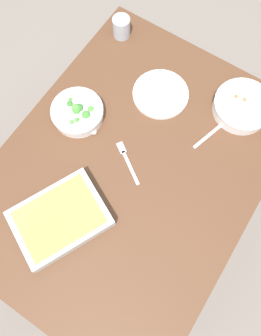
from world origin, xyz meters
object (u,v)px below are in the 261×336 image
at_px(stew_bowl, 242,106).
at_px(side_plate, 161,94).
at_px(spoon_by_stew, 216,130).
at_px(drink_cup, 121,28).
at_px(baking_dish, 60,219).
at_px(spoon_by_broccoli, 86,123).
at_px(broccoli_bowl, 78,112).
at_px(fork_on_table, 127,160).

distance_m(stew_bowl, side_plate, 0.31).
distance_m(stew_bowl, spoon_by_stew, 0.14).
bearing_deg(drink_cup, side_plate, -118.81).
xyz_separation_m(baking_dish, side_plate, (0.61, -0.03, -0.03)).
relative_size(side_plate, spoon_by_broccoli, 1.27).
xyz_separation_m(drink_cup, spoon_by_broccoli, (-0.42, -0.12, -0.03)).
bearing_deg(spoon_by_stew, broccoli_bowl, 116.41).
relative_size(baking_dish, fork_on_table, 2.32).
relative_size(stew_bowl, spoon_by_broccoli, 1.29).
bearing_deg(spoon_by_stew, baking_dish, 154.53).
distance_m(spoon_by_stew, spoon_by_broccoli, 0.49).
bearing_deg(broccoli_bowl, spoon_by_stew, -63.59).
bearing_deg(fork_on_table, baking_dish, 167.76).
relative_size(drink_cup, spoon_by_broccoli, 0.49).
height_order(broccoli_bowl, baking_dish, broccoli_bowl).
bearing_deg(stew_bowl, spoon_by_broccoli, 128.56).
distance_m(drink_cup, spoon_by_stew, 0.57).
bearing_deg(fork_on_table, broccoli_bowl, 78.72).
distance_m(spoon_by_broccoli, fork_on_table, 0.22).
bearing_deg(side_plate, stew_bowl, -69.46).
bearing_deg(stew_bowl, fork_on_table, 148.38).
bearing_deg(stew_bowl, side_plate, 110.54).
xyz_separation_m(side_plate, spoon_by_broccoli, (-0.26, 0.17, -0.00)).
relative_size(stew_bowl, baking_dish, 0.61).
relative_size(broccoli_bowl, side_plate, 0.90).
xyz_separation_m(spoon_by_stew, spoon_by_broccoli, (-0.25, 0.43, 0.00)).
distance_m(baking_dish, spoon_by_broccoli, 0.38).
bearing_deg(broccoli_bowl, stew_bowl, -54.65).
bearing_deg(side_plate, broccoli_bowl, 139.34).
relative_size(broccoli_bowl, drink_cup, 2.34).
height_order(broccoli_bowl, fork_on_table, broccoli_bowl).
xyz_separation_m(stew_bowl, spoon_by_broccoli, (-0.37, 0.47, -0.03)).
xyz_separation_m(drink_cup, spoon_by_stew, (-0.18, -0.54, -0.03)).
xyz_separation_m(baking_dish, spoon_by_broccoli, (0.34, 0.15, -0.03)).
distance_m(baking_dish, spoon_by_stew, 0.65).
bearing_deg(drink_cup, spoon_by_stew, -108.00).
xyz_separation_m(stew_bowl, side_plate, (-0.11, 0.29, -0.03)).
height_order(baking_dish, side_plate, baking_dish).
bearing_deg(spoon_by_stew, drink_cup, 72.00).
xyz_separation_m(broccoli_bowl, fork_on_table, (-0.05, -0.26, -0.03)).
xyz_separation_m(broccoli_bowl, spoon_by_stew, (0.23, -0.47, -0.03)).
relative_size(stew_bowl, broccoli_bowl, 1.12).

